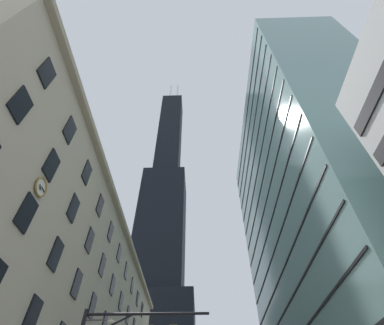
% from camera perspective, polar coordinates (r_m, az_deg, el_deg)
% --- Properties ---
extents(station_building, '(15.90, 58.19, 25.08)m').
position_cam_1_polar(station_building, '(39.85, -28.86, -26.47)').
color(station_building, '#BCAF93').
rests_on(station_building, ground).
extents(dark_skyscraper, '(27.57, 27.57, 194.05)m').
position_cam_1_polar(dark_skyscraper, '(116.51, -6.70, -18.51)').
color(dark_skyscraper, black).
rests_on(dark_skyscraper, ground).
extents(glass_office_midrise, '(14.50, 43.77, 59.70)m').
position_cam_1_polar(glass_office_midrise, '(51.48, 22.89, -9.97)').
color(glass_office_midrise, gray).
rests_on(glass_office_midrise, ground).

